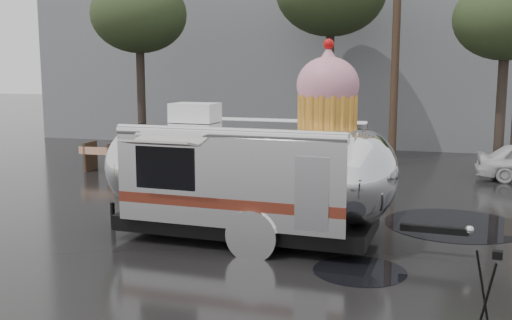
% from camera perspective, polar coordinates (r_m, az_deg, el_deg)
% --- Properties ---
extents(ground, '(120.00, 120.00, 0.00)m').
position_cam_1_polar(ground, '(9.61, -7.68, -12.97)').
color(ground, black).
rests_on(ground, ground).
extents(grey_building, '(22.00, 12.00, 13.00)m').
position_cam_1_polar(grey_building, '(33.18, 2.56, 13.95)').
color(grey_building, slate).
rests_on(grey_building, ground).
extents(utility_pole, '(1.60, 0.28, 9.00)m').
position_cam_1_polar(utility_pole, '(22.21, 13.19, 11.37)').
color(utility_pole, '#473323').
rests_on(utility_pole, ground).
extents(tree_left, '(3.64, 3.64, 6.95)m').
position_cam_1_polar(tree_left, '(23.75, -11.09, 13.35)').
color(tree_left, '#382D26').
rests_on(tree_left, ground).
extents(tree_right, '(3.36, 3.36, 6.42)m').
position_cam_1_polar(tree_right, '(21.35, 22.74, 12.21)').
color(tree_right, '#382D26').
rests_on(tree_right, ground).
extents(barricade_row, '(4.30, 0.80, 1.00)m').
position_cam_1_polar(barricade_row, '(20.54, -10.88, 0.20)').
color(barricade_row, '#473323').
rests_on(barricade_row, ground).
extents(airstream_trailer, '(7.76, 3.06, 4.18)m').
position_cam_1_polar(airstream_trailer, '(12.32, -0.48, -0.93)').
color(airstream_trailer, silver).
rests_on(airstream_trailer, ground).
extents(tripod, '(0.55, 0.58, 1.42)m').
position_cam_1_polar(tripod, '(7.88, 21.79, -12.13)').
color(tripod, black).
rests_on(tripod, ground).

